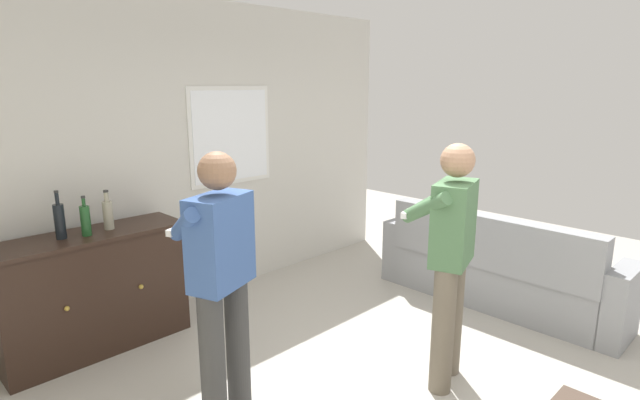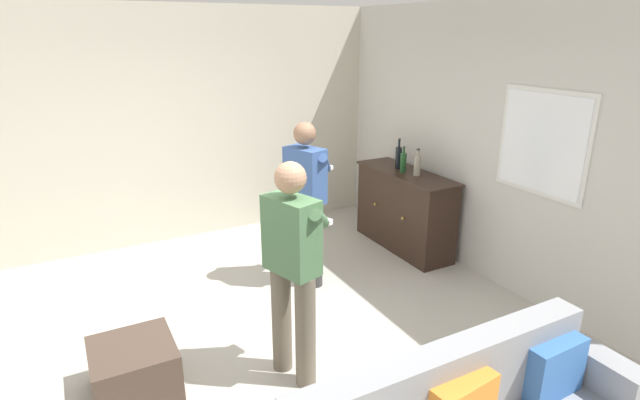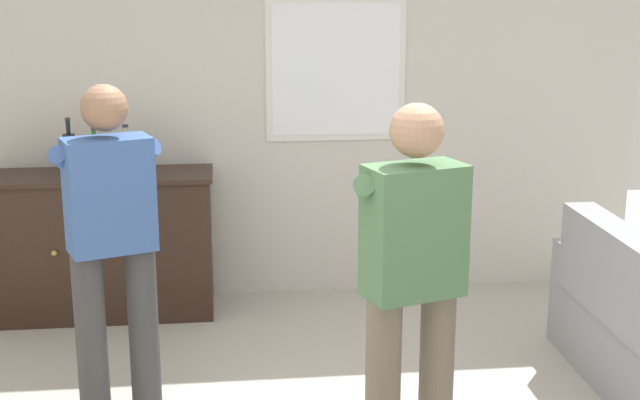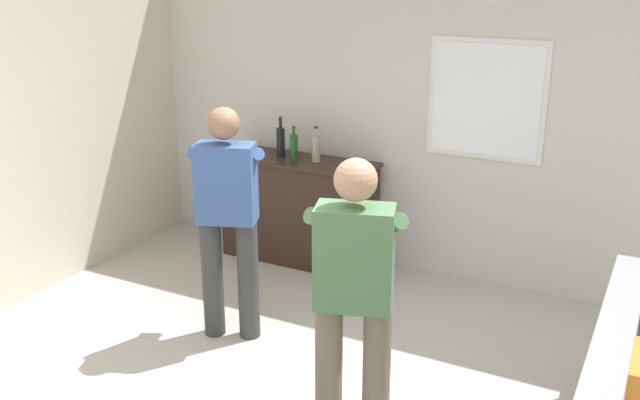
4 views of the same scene
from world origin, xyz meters
TOP-DOWN VIEW (x-y plane):
  - wall_back_with_window at (0.01, 2.66)m, footprint 5.20×0.15m
  - sideboard_cabinet at (-1.04, 2.30)m, footprint 1.41×0.49m
  - bottle_wine_green at (-1.06, 2.26)m, footprint 0.07×0.07m
  - bottle_liquor_amber at (-0.87, 2.31)m, footprint 0.08×0.08m
  - bottle_spirits_clear at (-1.22, 2.31)m, footprint 0.07×0.07m
  - person_standing_left at (-0.81, 0.88)m, footprint 0.52×0.52m
  - person_standing_right at (0.50, 0.13)m, footprint 0.53×0.52m

SIDE VIEW (x-z plane):
  - sideboard_cabinet at x=-1.04m, z-range 0.00..0.94m
  - person_standing_left at x=-0.81m, z-range 0.10..1.78m
  - person_standing_right at x=0.50m, z-range 0.10..1.78m
  - bottle_wine_green at x=-1.06m, z-range 0.91..1.21m
  - bottle_liquor_amber at x=-0.87m, z-range 0.91..1.22m
  - bottle_spirits_clear at x=-1.22m, z-range 0.90..1.26m
  - wall_back_with_window at x=0.01m, z-range 0.00..2.80m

